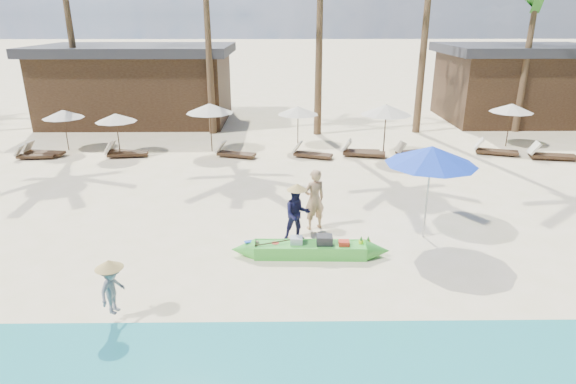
{
  "coord_description": "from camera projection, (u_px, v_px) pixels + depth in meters",
  "views": [
    {
      "loc": [
        0.31,
        -10.77,
        5.89
      ],
      "look_at": [
        0.46,
        2.0,
        1.17
      ],
      "focal_mm": 30.0,
      "sensor_mm": 36.0,
      "label": 1
    }
  ],
  "objects": [
    {
      "name": "tourist",
      "position": [
        314.0,
        199.0,
        13.82
      ],
      "size": [
        0.78,
        0.66,
        1.8
      ],
      "primitive_type": "imported",
      "rotation": [
        0.0,
        0.0,
        3.56
      ],
      "color": "tan",
      "rests_on": "ground"
    },
    {
      "name": "green_canoe",
      "position": [
        310.0,
        249.0,
        12.42
      ],
      "size": [
        4.58,
        0.68,
        0.58
      ],
      "rotation": [
        0.0,
        0.0,
        -0.03
      ],
      "color": "green",
      "rests_on": "ground"
    },
    {
      "name": "resort_parasol_3",
      "position": [
        63.0,
        114.0,
        21.68
      ],
      "size": [
        1.81,
        1.81,
        1.87
      ],
      "color": "#3D2919",
      "rests_on": "ground"
    },
    {
      "name": "resort_parasol_7",
      "position": [
        386.0,
        110.0,
        20.7
      ],
      "size": [
        2.21,
        2.21,
        2.28
      ],
      "color": "#3D2919",
      "rests_on": "ground"
    },
    {
      "name": "resort_parasol_6",
      "position": [
        298.0,
        110.0,
        22.11
      ],
      "size": [
        1.89,
        1.89,
        1.95
      ],
      "color": "#3D2919",
      "rests_on": "ground"
    },
    {
      "name": "lounger_9_left",
      "position": [
        550.0,
        155.0,
        20.74
      ],
      "size": [
        2.04,
        0.93,
        0.67
      ],
      "rotation": [
        0.0,
        0.0,
        -0.17
      ],
      "color": "#3D2919",
      "rests_on": "ground"
    },
    {
      "name": "resort_parasol_4",
      "position": [
        116.0,
        118.0,
        21.01
      ],
      "size": [
        1.79,
        1.79,
        1.85
      ],
      "color": "#3D2919",
      "rests_on": "ground"
    },
    {
      "name": "lounger_6_left",
      "position": [
        310.0,
        153.0,
        21.01
      ],
      "size": [
        1.83,
        1.1,
        0.59
      ],
      "rotation": [
        0.0,
        0.0,
        -0.34
      ],
      "color": "#3D2919",
      "rests_on": "ground"
    },
    {
      "name": "blue_umbrella",
      "position": [
        432.0,
        155.0,
        12.77
      ],
      "size": [
        2.45,
        2.45,
        2.63
      ],
      "color": "#99999E",
      "rests_on": "ground"
    },
    {
      "name": "pavilion_east",
      "position": [
        517.0,
        82.0,
        27.95
      ],
      "size": [
        8.8,
        6.6,
        4.3
      ],
      "color": "#3D2919",
      "rests_on": "ground"
    },
    {
      "name": "vendor_green",
      "position": [
        297.0,
        214.0,
        13.16
      ],
      "size": [
        0.84,
        0.72,
        1.53
      ],
      "primitive_type": "imported",
      "rotation": [
        0.0,
        0.0,
        0.2
      ],
      "color": "#151438",
      "rests_on": "ground"
    },
    {
      "name": "lounger_7_left",
      "position": [
        361.0,
        152.0,
        21.17
      ],
      "size": [
        2.01,
        0.99,
        0.65
      ],
      "rotation": [
        0.0,
        0.0,
        -0.22
      ],
      "color": "#3D2919",
      "rests_on": "ground"
    },
    {
      "name": "pavilion_west",
      "position": [
        138.0,
        83.0,
        27.71
      ],
      "size": [
        10.8,
        6.6,
        4.3
      ],
      "color": "#3D2919",
      "rests_on": "ground"
    },
    {
      "name": "lounger_5_left",
      "position": [
        234.0,
        153.0,
        21.1
      ],
      "size": [
        1.84,
        1.02,
        0.6
      ],
      "rotation": [
        0.0,
        0.0,
        -0.29
      ],
      "color": "#3D2919",
      "rests_on": "ground"
    },
    {
      "name": "ground",
      "position": [
        271.0,
        263.0,
        12.14
      ],
      "size": [
        240.0,
        240.0,
        0.0
      ],
      "primitive_type": "plane",
      "color": "#FFE5BC",
      "rests_on": "ground"
    },
    {
      "name": "lounger_6_right",
      "position": [
        360.0,
        150.0,
        21.54
      ],
      "size": [
        1.66,
        0.68,
        0.55
      ],
      "rotation": [
        0.0,
        0.0,
        -0.11
      ],
      "color": "#3D2919",
      "rests_on": "ground"
    },
    {
      "name": "vendor_yellow",
      "position": [
        112.0,
        289.0,
        9.64
      ],
      "size": [
        0.57,
        0.78,
        1.07
      ],
      "primitive_type": "imported",
      "rotation": [
        0.0,
        0.0,
        1.29
      ],
      "color": "gray",
      "rests_on": "ground"
    },
    {
      "name": "lounger_8_left",
      "position": [
        493.0,
        150.0,
        21.47
      ],
      "size": [
        1.95,
        1.15,
        0.63
      ],
      "rotation": [
        0.0,
        0.0,
        -0.33
      ],
      "color": "#3D2919",
      "rests_on": "ground"
    },
    {
      "name": "lounger_4_right",
      "position": [
        125.0,
        153.0,
        21.08
      ],
      "size": [
        1.85,
        0.8,
        0.61
      ],
      "rotation": [
        0.0,
        0.0,
        0.14
      ],
      "color": "#3D2919",
      "rests_on": "ground"
    },
    {
      "name": "resort_parasol_8",
      "position": [
        512.0,
        108.0,
        22.29
      ],
      "size": [
        1.97,
        1.97,
        2.03
      ],
      "color": "#3D2919",
      "rests_on": "ground"
    },
    {
      "name": "lounger_7_right",
      "position": [
        412.0,
        151.0,
        21.34
      ],
      "size": [
        1.8,
        0.9,
        0.59
      ],
      "rotation": [
        0.0,
        0.0,
        0.23
      ],
      "color": "#3D2919",
      "rests_on": "ground"
    },
    {
      "name": "lounger_3_right",
      "position": [
        33.0,
        155.0,
        20.85
      ],
      "size": [
        1.65,
        0.62,
        0.55
      ],
      "rotation": [
        0.0,
        0.0,
        0.08
      ],
      "color": "#3D2919",
      "rests_on": "ground"
    },
    {
      "name": "lounger_3_left",
      "position": [
        42.0,
        152.0,
        21.26
      ],
      "size": [
        1.84,
        0.81,
        0.6
      ],
      "rotation": [
        0.0,
        0.0,
        -0.15
      ],
      "color": "#3D2919",
      "rests_on": "ground"
    },
    {
      "name": "resort_parasol_5",
      "position": [
        210.0,
        108.0,
        21.42
      ],
      "size": [
        2.13,
        2.13,
        2.19
      ],
      "color": "#3D2919",
      "rests_on": "ground"
    },
    {
      "name": "lounger_4_left",
      "position": [
        123.0,
        151.0,
        21.42
      ],
      "size": [
        1.73,
        0.86,
        0.56
      ],
      "rotation": [
        0.0,
        0.0,
        -0.22
      ],
      "color": "#3D2919",
      "rests_on": "ground"
    }
  ]
}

